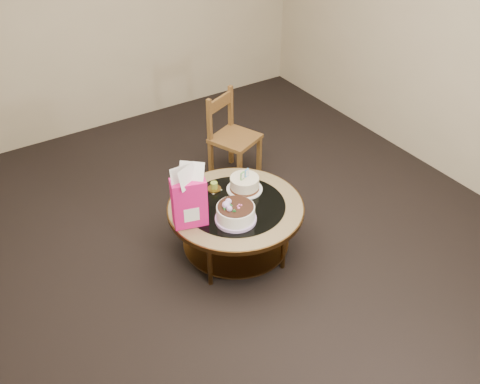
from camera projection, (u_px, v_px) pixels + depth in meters
ground at (236, 251)px, 4.22m from camera, size 5.00×5.00×0.00m
room_walls at (235, 66)px, 3.31m from camera, size 4.52×5.02×2.61m
coffee_table at (236, 213)px, 4.00m from camera, size 1.02×1.02×0.46m
decorated_cake at (235, 214)px, 3.77m from camera, size 0.30×0.30×0.17m
cream_cake at (245, 184)px, 4.07m from camera, size 0.28×0.28×0.17m
gift_bag at (189, 196)px, 3.65m from camera, size 0.26×0.22×0.47m
pillar_candle at (214, 187)px, 4.09m from camera, size 0.11×0.11×0.08m
dining_chair at (232, 136)px, 4.85m from camera, size 0.49×0.49×0.81m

